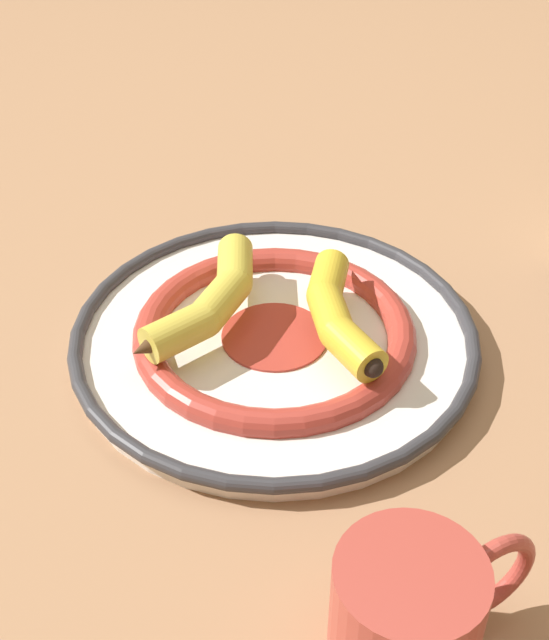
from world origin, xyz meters
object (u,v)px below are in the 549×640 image
(banana_b, at_px, (336,311))
(decorative_bowl, at_px, (274,337))
(banana_a, at_px, (210,301))
(coffee_mug, at_px, (410,616))

(banana_b, bearing_deg, decorative_bowl, -103.89)
(banana_a, xyz_separation_m, banana_b, (-0.10, -0.05, -0.00))
(banana_b, xyz_separation_m, coffee_mug, (-0.19, 0.24, 0.00))
(coffee_mug, bearing_deg, banana_a, 85.26)
(decorative_bowl, height_order, coffee_mug, coffee_mug)
(decorative_bowl, xyz_separation_m, banana_b, (-0.05, -0.03, 0.03))
(banana_a, distance_m, banana_b, 0.11)
(decorative_bowl, relative_size, banana_b, 2.63)
(banana_a, height_order, banana_b, banana_a)
(coffee_mug, bearing_deg, banana_b, 66.96)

